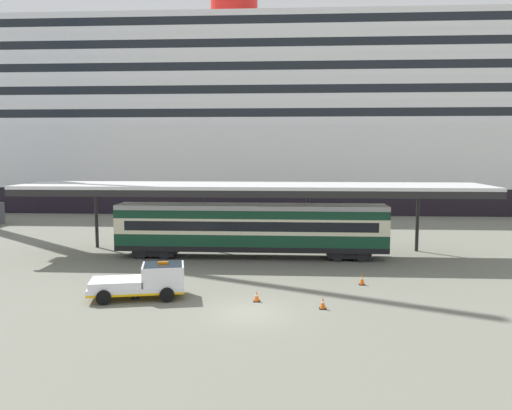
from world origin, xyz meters
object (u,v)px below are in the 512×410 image
service_truck (146,280)px  traffic_cone_near (323,303)px  cruise_ship (261,125)px  traffic_cone_far (257,296)px  train_carriage (251,228)px  traffic_cone_mid (362,279)px  quay_bollard (135,290)px

service_truck → traffic_cone_near: size_ratio=8.76×
cruise_ship → traffic_cone_near: cruise_ship is taller
service_truck → traffic_cone_far: 6.24m
train_carriage → traffic_cone_near: bearing=-69.8°
traffic_cone_near → traffic_cone_mid: 5.66m
train_carriage → service_truck: (-5.07, -11.16, -1.31)m
quay_bollard → train_carriage: bearing=63.6°
service_truck → traffic_cone_far: size_ratio=9.12×
traffic_cone_mid → traffic_cone_far: traffic_cone_mid is taller
service_truck → traffic_cone_mid: bearing=15.8°
quay_bollard → traffic_cone_far: bearing=-1.0°
traffic_cone_near → cruise_ship: bearing=96.5°
train_carriage → traffic_cone_near: 13.57m
train_carriage → traffic_cone_mid: bearing=-46.1°
train_carriage → traffic_cone_mid: train_carriage is taller
traffic_cone_mid → traffic_cone_near: bearing=-118.8°
service_truck → quay_bollard: bearing=-157.8°
train_carriage → traffic_cone_far: bearing=-84.4°
traffic_cone_mid → traffic_cone_far: (-6.24, -3.87, -0.04)m
cruise_ship → traffic_cone_mid: cruise_ship is taller
traffic_cone_far → quay_bollard: 6.77m
cruise_ship → service_truck: cruise_ship is taller
service_truck → traffic_cone_mid: size_ratio=7.96×
train_carriage → quay_bollard: 12.84m
traffic_cone_mid → train_carriage: bearing=133.9°
cruise_ship → quay_bollard: cruise_ship is taller
train_carriage → quay_bollard: (-5.65, -11.40, -1.79)m
traffic_cone_far → quay_bollard: size_ratio=0.63×
cruise_ship → service_truck: 51.19m
train_carriage → traffic_cone_far: 11.74m
train_carriage → traffic_cone_far: train_carriage is taller
cruise_ship → traffic_cone_mid: size_ratio=214.57×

